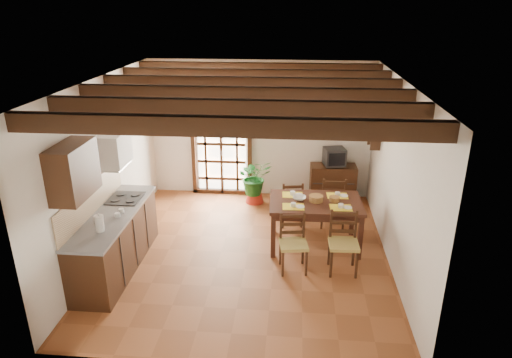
# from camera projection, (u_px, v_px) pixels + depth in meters

# --- Properties ---
(ground_plane) EXTENTS (5.00, 5.00, 0.00)m
(ground_plane) POSITION_uv_depth(u_px,v_px,m) (248.00, 253.00, 7.48)
(ground_plane) COLOR brown
(room_shell) EXTENTS (4.52, 5.02, 2.81)m
(room_shell) POSITION_uv_depth(u_px,v_px,m) (247.00, 147.00, 6.82)
(room_shell) COLOR silver
(room_shell) RESTS_ON ground_plane
(ceiling_beams) EXTENTS (4.50, 4.34, 0.20)m
(ceiling_beams) POSITION_uv_depth(u_px,v_px,m) (247.00, 89.00, 6.50)
(ceiling_beams) COLOR black
(ceiling_beams) RESTS_ON room_shell
(french_door) EXTENTS (1.26, 0.11, 2.32)m
(french_door) POSITION_uv_depth(u_px,v_px,m) (221.00, 140.00, 9.38)
(french_door) COLOR white
(french_door) RESTS_ON ground_plane
(kitchen_counter) EXTENTS (0.64, 2.25, 1.38)m
(kitchen_counter) POSITION_uv_depth(u_px,v_px,m) (115.00, 240.00, 6.91)
(kitchen_counter) COLOR #321C10
(kitchen_counter) RESTS_ON ground_plane
(upper_cabinet) EXTENTS (0.35, 0.80, 0.70)m
(upper_cabinet) POSITION_uv_depth(u_px,v_px,m) (73.00, 171.00, 5.77)
(upper_cabinet) COLOR #321C10
(upper_cabinet) RESTS_ON room_shell
(range_hood) EXTENTS (0.38, 0.60, 0.54)m
(range_hood) POSITION_uv_depth(u_px,v_px,m) (114.00, 150.00, 6.97)
(range_hood) COLOR white
(range_hood) RESTS_ON room_shell
(counter_items) EXTENTS (0.50, 1.43, 0.25)m
(counter_items) POSITION_uv_depth(u_px,v_px,m) (114.00, 209.00, 6.82)
(counter_items) COLOR black
(counter_items) RESTS_ON kitchen_counter
(dining_table) EXTENTS (1.53, 1.02, 0.81)m
(dining_table) POSITION_uv_depth(u_px,v_px,m) (316.00, 207.00, 7.46)
(dining_table) COLOR #3B1D13
(dining_table) RESTS_ON ground_plane
(chair_near_left) EXTENTS (0.46, 0.45, 0.89)m
(chair_near_left) POSITION_uv_depth(u_px,v_px,m) (293.00, 253.00, 6.93)
(chair_near_left) COLOR tan
(chair_near_left) RESTS_ON ground_plane
(chair_near_right) EXTENTS (0.45, 0.42, 0.94)m
(chair_near_right) POSITION_uv_depth(u_px,v_px,m) (343.00, 254.00, 6.89)
(chair_near_right) COLOR tan
(chair_near_right) RESTS_ON ground_plane
(chair_far_left) EXTENTS (0.45, 0.44, 0.86)m
(chair_far_left) POSITION_uv_depth(u_px,v_px,m) (291.00, 211.00, 8.35)
(chair_far_left) COLOR tan
(chair_far_left) RESTS_ON ground_plane
(chair_far_right) EXTENTS (0.45, 0.43, 0.97)m
(chair_far_right) POSITION_uv_depth(u_px,v_px,m) (332.00, 210.00, 8.30)
(chair_far_right) COLOR tan
(chair_far_right) RESTS_ON ground_plane
(table_setting) EXTENTS (1.09, 0.73, 0.10)m
(table_setting) POSITION_uv_depth(u_px,v_px,m) (316.00, 196.00, 7.39)
(table_setting) COLOR yellow
(table_setting) RESTS_ON dining_table
(table_bowl) EXTENTS (0.22, 0.22, 0.05)m
(table_bowl) POSITION_uv_depth(u_px,v_px,m) (299.00, 198.00, 7.48)
(table_bowl) COLOR white
(table_bowl) RESTS_ON dining_table
(sideboard) EXTENTS (0.93, 0.45, 0.77)m
(sideboard) POSITION_uv_depth(u_px,v_px,m) (333.00, 183.00, 9.28)
(sideboard) COLOR #321C10
(sideboard) RESTS_ON ground_plane
(crt_tv) EXTENTS (0.47, 0.45, 0.35)m
(crt_tv) POSITION_uv_depth(u_px,v_px,m) (334.00, 157.00, 9.06)
(crt_tv) COLOR black
(crt_tv) RESTS_ON sideboard
(fuse_box) EXTENTS (0.25, 0.03, 0.32)m
(fuse_box) POSITION_uv_depth(u_px,v_px,m) (336.00, 115.00, 9.02)
(fuse_box) COLOR white
(fuse_box) RESTS_ON room_shell
(plant_pot) EXTENTS (0.37, 0.37, 0.23)m
(plant_pot) POSITION_uv_depth(u_px,v_px,m) (255.00, 197.00, 9.33)
(plant_pot) COLOR maroon
(plant_pot) RESTS_ON ground_plane
(potted_plant) EXTENTS (2.14, 1.99, 1.94)m
(potted_plant) POSITION_uv_depth(u_px,v_px,m) (255.00, 176.00, 9.16)
(potted_plant) COLOR #144C19
(potted_plant) RESTS_ON ground_plane
(wall_shelf) EXTENTS (0.20, 0.42, 0.20)m
(wall_shelf) POSITION_uv_depth(u_px,v_px,m) (374.00, 140.00, 8.24)
(wall_shelf) COLOR #321C10
(wall_shelf) RESTS_ON room_shell
(shelf_vase) EXTENTS (0.15, 0.15, 0.15)m
(shelf_vase) POSITION_uv_depth(u_px,v_px,m) (375.00, 132.00, 8.19)
(shelf_vase) COLOR #B2BFB2
(shelf_vase) RESTS_ON wall_shelf
(shelf_flowers) EXTENTS (0.14, 0.14, 0.36)m
(shelf_flowers) POSITION_uv_depth(u_px,v_px,m) (376.00, 121.00, 8.11)
(shelf_flowers) COLOR yellow
(shelf_flowers) RESTS_ON shelf_vase
(framed_picture) EXTENTS (0.03, 0.32, 0.32)m
(framed_picture) POSITION_uv_depth(u_px,v_px,m) (382.00, 111.00, 8.03)
(framed_picture) COLOR brown
(framed_picture) RESTS_ON room_shell
(pendant_lamp) EXTENTS (0.36, 0.36, 0.84)m
(pendant_lamp) POSITION_uv_depth(u_px,v_px,m) (320.00, 124.00, 7.06)
(pendant_lamp) COLOR black
(pendant_lamp) RESTS_ON room_shell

